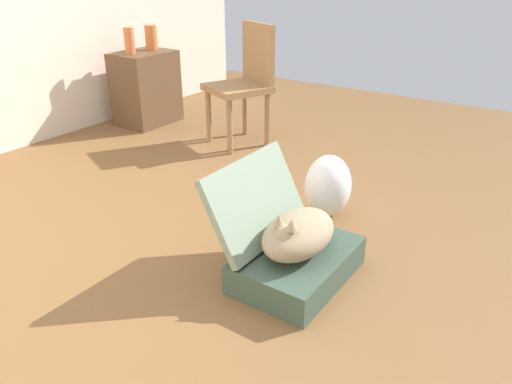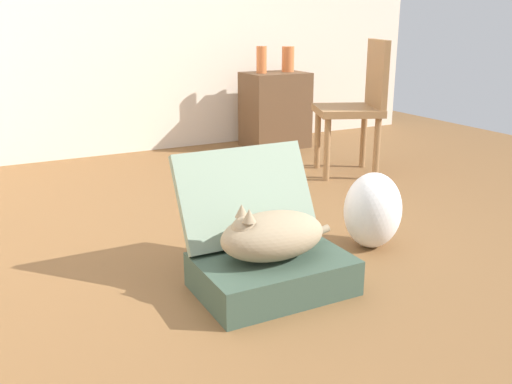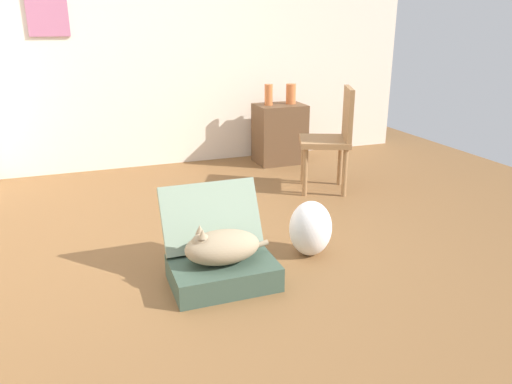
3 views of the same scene
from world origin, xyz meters
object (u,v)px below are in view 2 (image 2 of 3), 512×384
object	(u,v)px
chair	(358,103)
cat	(271,235)
plastic_bag_white	(373,210)
side_table	(275,110)
vase_short	(288,59)
vase_tall	(262,60)
suitcase_base	(272,274)

from	to	relation	value
chair	cat	bearing A→B (deg)	-24.52
plastic_bag_white	chair	distance (m)	1.41
plastic_bag_white	cat	bearing A→B (deg)	-164.59
side_table	plastic_bag_white	bearing A→B (deg)	-107.60
vase_short	chair	bearing A→B (deg)	-93.10
vase_short	chair	size ratio (longest dim) A/B	0.23
side_table	chair	xyz separation A→B (m)	(0.07, -1.05, 0.19)
vase_short	chair	xyz separation A→B (m)	(-0.06, -1.06, -0.23)
vase_tall	plastic_bag_white	bearing A→B (deg)	-104.44
plastic_bag_white	chair	world-z (taller)	chair
cat	chair	size ratio (longest dim) A/B	0.56
cat	vase_short	world-z (taller)	vase_short
cat	vase_short	xyz separation A→B (m)	(1.48, 2.38, 0.50)
suitcase_base	cat	xyz separation A→B (m)	(-0.01, 0.00, 0.17)
side_table	vase_tall	size ratio (longest dim) A/B	2.90
vase_short	plastic_bag_white	bearing A→B (deg)	-110.52
plastic_bag_white	suitcase_base	bearing A→B (deg)	-164.39
cat	vase_short	bearing A→B (deg)	58.08
suitcase_base	chair	bearing A→B (deg)	43.01
cat	chair	world-z (taller)	chair
side_table	vase_tall	xyz separation A→B (m)	(-0.13, 0.01, 0.43)
cat	chair	bearing A→B (deg)	42.85
plastic_bag_white	chair	bearing A→B (deg)	56.13
suitcase_base	cat	bearing A→B (deg)	177.43
plastic_bag_white	vase_short	size ratio (longest dim) A/B	1.77
side_table	vase_short	distance (m)	0.44
suitcase_base	plastic_bag_white	bearing A→B (deg)	15.61
side_table	chair	bearing A→B (deg)	-86.07
vase_tall	vase_short	distance (m)	0.26
suitcase_base	plastic_bag_white	distance (m)	0.69
cat	side_table	xyz separation A→B (m)	(1.35, 2.37, 0.07)
vase_tall	chair	distance (m)	1.10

